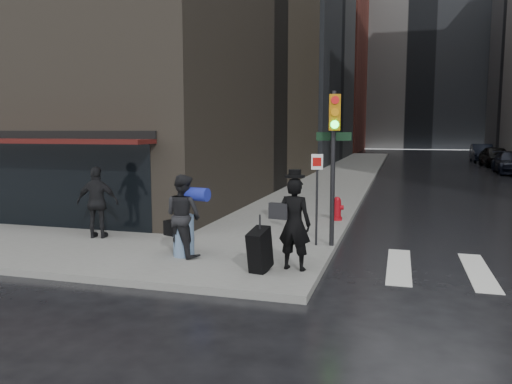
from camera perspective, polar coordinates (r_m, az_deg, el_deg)
ground at (r=11.04m, az=-2.68°, el=-8.41°), size 140.00×140.00×0.00m
sidewalk_left at (r=37.34m, az=10.80°, el=2.54°), size 4.00×50.00×0.15m
bldg_left_far at (r=74.60m, az=3.36°, el=14.81°), size 22.00×20.00×26.00m
bldg_distant at (r=89.06m, az=18.25°, el=15.16°), size 40.00×12.00×32.00m
storefront at (r=15.92m, az=-24.94°, el=2.38°), size 8.40×1.11×2.83m
man_overcoat at (r=9.98m, az=3.59°, el=-4.09°), size 1.19×1.00×2.06m
man_jeans at (r=11.18m, az=-8.29°, el=-2.66°), size 1.27×1.05×1.83m
man_greycoat at (r=13.58m, az=-17.65°, el=-1.14°), size 1.17×0.68×1.87m
traffic_light at (r=11.98m, az=8.70°, el=5.10°), size 0.91×0.51×3.72m
fire_hydrant at (r=15.78m, az=9.25°, el=-2.01°), size 0.41×0.32×0.74m
parked_car_3 at (r=38.27m, az=27.22°, el=3.01°), size 2.21×5.23×1.50m
parked_car_4 at (r=44.92m, az=25.70°, el=3.68°), size 2.16×4.97×1.67m
parked_car_5 at (r=51.59m, az=24.40°, el=4.09°), size 1.85×5.06×1.66m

